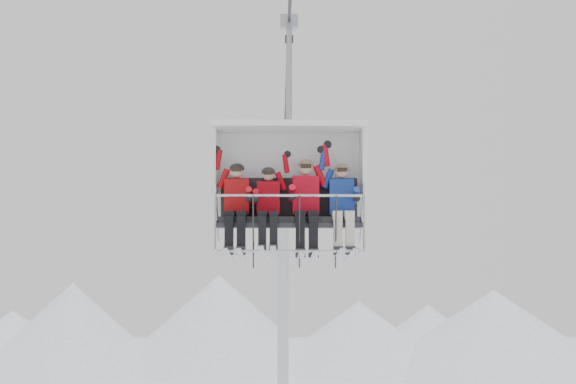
{
  "coord_description": "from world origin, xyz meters",
  "views": [
    {
      "loc": [
        -0.15,
        -13.61,
        9.59
      ],
      "look_at": [
        0.0,
        0.0,
        10.54
      ],
      "focal_mm": 45.0,
      "sensor_mm": 36.0,
      "label": 1
    }
  ],
  "objects_px": {
    "skier_center_left": "(268,206)",
    "skier_far_right": "(342,204)",
    "lift_tower_right": "(283,320)",
    "chairlift_carrier": "(289,175)",
    "skier_center_right": "(306,202)",
    "skier_far_left": "(236,204)"
  },
  "relations": [
    {
      "from": "skier_center_left",
      "to": "skier_far_right",
      "type": "xyz_separation_m",
      "value": [
        1.2,
        0.01,
        0.03
      ]
    },
    {
      "from": "lift_tower_right",
      "to": "skier_center_left",
      "type": "relative_size",
      "value": 7.99
    },
    {
      "from": "chairlift_carrier",
      "to": "skier_far_right",
      "type": "xyz_separation_m",
      "value": [
        0.86,
        -0.31,
        -0.5
      ]
    },
    {
      "from": "skier_center_right",
      "to": "skier_center_left",
      "type": "bearing_deg",
      "value": -178.5
    },
    {
      "from": "lift_tower_right",
      "to": "skier_far_left",
      "type": "xyz_separation_m",
      "value": [
        -0.86,
        -23.87,
        4.43
      ]
    },
    {
      "from": "skier_center_right",
      "to": "skier_far_right",
      "type": "xyz_separation_m",
      "value": [
        0.59,
        -0.01,
        -0.03
      ]
    },
    {
      "from": "skier_far_left",
      "to": "skier_center_left",
      "type": "relative_size",
      "value": 1.0
    },
    {
      "from": "skier_center_right",
      "to": "chairlift_carrier",
      "type": "bearing_deg",
      "value": 131.97
    },
    {
      "from": "skier_far_left",
      "to": "lift_tower_right",
      "type": "bearing_deg",
      "value": 87.93
    },
    {
      "from": "chairlift_carrier",
      "to": "skier_center_right",
      "type": "relative_size",
      "value": 2.32
    },
    {
      "from": "skier_far_left",
      "to": "skier_center_left",
      "type": "xyz_separation_m",
      "value": [
        0.52,
        -0.01,
        -0.03
      ]
    },
    {
      "from": "skier_far_left",
      "to": "skier_center_right",
      "type": "relative_size",
      "value": 0.98
    },
    {
      "from": "chairlift_carrier",
      "to": "skier_far_left",
      "type": "height_order",
      "value": "chairlift_carrier"
    },
    {
      "from": "chairlift_carrier",
      "to": "skier_center_right",
      "type": "bearing_deg",
      "value": -48.03
    },
    {
      "from": "chairlift_carrier",
      "to": "skier_center_left",
      "type": "bearing_deg",
      "value": -136.98
    },
    {
      "from": "chairlift_carrier",
      "to": "skier_far_left",
      "type": "relative_size",
      "value": 2.36
    },
    {
      "from": "lift_tower_right",
      "to": "skier_far_right",
      "type": "xyz_separation_m",
      "value": [
        0.86,
        -23.87,
        4.43
      ]
    },
    {
      "from": "lift_tower_right",
      "to": "chairlift_carrier",
      "type": "height_order",
      "value": "lift_tower_right"
    },
    {
      "from": "skier_far_left",
      "to": "skier_center_left",
      "type": "distance_m",
      "value": 0.52
    },
    {
      "from": "skier_far_right",
      "to": "skier_far_left",
      "type": "bearing_deg",
      "value": 179.99
    },
    {
      "from": "chairlift_carrier",
      "to": "skier_far_right",
      "type": "relative_size",
      "value": 2.36
    },
    {
      "from": "chairlift_carrier",
      "to": "skier_center_left",
      "type": "xyz_separation_m",
      "value": [
        -0.34,
        -0.32,
        -0.53
      ]
    }
  ]
}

